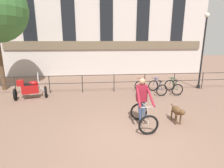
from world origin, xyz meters
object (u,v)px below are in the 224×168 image
object	(u,v)px
parked_bicycle_mid_left	(157,87)
street_lamp	(203,48)
dog	(177,111)
cyclist_with_bike	(143,105)
parked_bicycle_near_lamp	(141,88)
parked_motorcycle	(30,88)
parked_bicycle_mid_right	(173,87)

from	to	relation	value
parked_bicycle_mid_left	street_lamp	world-z (taller)	street_lamp
dog	cyclist_with_bike	bearing A→B (deg)	177.56
parked_bicycle_near_lamp	parked_bicycle_mid_left	world-z (taller)	same
dog	parked_bicycle_mid_left	size ratio (longest dim) A/B	0.81
parked_motorcycle	parked_bicycle_mid_left	world-z (taller)	parked_motorcycle
cyclist_with_bike	parked_bicycle_mid_left	distance (m)	4.23
cyclist_with_bike	parked_motorcycle	world-z (taller)	cyclist_with_bike
parked_motorcycle	parked_bicycle_mid_right	xyz separation A→B (m)	(7.94, 0.22, -0.20)
cyclist_with_bike	dog	xyz separation A→B (m)	(1.32, -0.01, -0.29)
cyclist_with_bike	parked_motorcycle	xyz separation A→B (m)	(-5.03, 3.51, -0.20)
parked_bicycle_near_lamp	dog	bearing A→B (deg)	103.24
parked_bicycle_near_lamp	parked_bicycle_mid_left	distance (m)	0.97
street_lamp	parked_bicycle_mid_right	bearing A→B (deg)	-158.54
parked_bicycle_mid_left	street_lamp	xyz separation A→B (m)	(3.06, 0.82, 2.20)
dog	street_lamp	size ratio (longest dim) A/B	0.21
parked_bicycle_mid_right	street_lamp	size ratio (longest dim) A/B	0.24
parked_motorcycle	street_lamp	bearing A→B (deg)	-98.00
parked_bicycle_mid_left	parked_bicycle_near_lamp	bearing A→B (deg)	-6.91
parked_bicycle_mid_left	parked_bicycle_mid_right	distance (m)	0.96
parked_motorcycle	cyclist_with_bike	bearing A→B (deg)	-138.89
parked_bicycle_near_lamp	parked_bicycle_mid_right	distance (m)	1.93
parked_motorcycle	street_lamp	distance (m)	10.29
dog	parked_bicycle_mid_right	bearing A→B (deg)	64.79
parked_motorcycle	parked_bicycle_near_lamp	xyz separation A→B (m)	(6.01, 0.22, -0.20)
parked_bicycle_mid_right	street_lamp	xyz separation A→B (m)	(2.10, 0.82, 2.20)
dog	parked_bicycle_mid_left	world-z (taller)	parked_bicycle_mid_left
parked_bicycle_near_lamp	parked_bicycle_mid_right	bearing A→B (deg)	-171.78
parked_bicycle_mid_left	parked_bicycle_mid_right	world-z (taller)	same
parked_bicycle_mid_right	street_lamp	distance (m)	3.15
parked_motorcycle	parked_bicycle_mid_left	bearing A→B (deg)	-102.12
cyclist_with_bike	dog	size ratio (longest dim) A/B	1.78
dog	street_lamp	world-z (taller)	street_lamp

